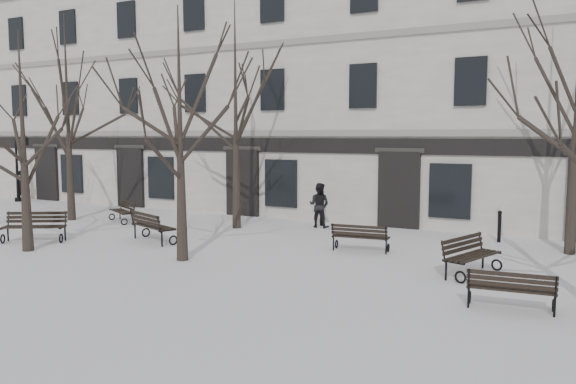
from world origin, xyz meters
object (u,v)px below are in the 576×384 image
Objects in this scene: bench_0 at (35,226)px; lamp_post at (20,163)px; bench_2 at (511,288)px; bench_5 at (470,254)px; bench_3 at (123,211)px; tree_1 at (22,115)px; bench_1 at (151,226)px; tree_2 at (180,103)px; bench_4 at (360,236)px.

lamp_post is (-10.28, 7.19, 1.50)m from bench_0.
bench_2 is 0.85× the size of bench_5.
bench_0 is at bearing -34.96° from lamp_post.
bench_3 is 14.22m from bench_5.
bench_3 reaches higher than bench_2.
bench_5 is 24.41m from lamp_post.
tree_1 reaches higher than bench_3.
bench_0 is 1.14× the size of bench_3.
lamp_post is (-13.73, 5.41, 1.49)m from bench_1.
bench_1 is 10.12m from bench_5.
bench_5 is at bearing -70.25° from bench_2.
bench_2 is 26.29m from lamp_post.
tree_1 is at bearing -166.70° from tree_2.
lamp_post reaches higher than bench_5.
tree_1 is at bearing 123.36° from bench_5.
lamp_post reaches higher than bench_0.
bench_0 is at bearing 48.60° from bench_1.
bench_2 is at bearing 9.99° from bench_3.
bench_5 is 0.58× the size of lamp_post.
bench_0 is 13.73m from bench_5.
tree_1 is 5.14m from tree_2.
bench_1 reaches higher than bench_4.
bench_0 is at bearing 117.84° from bench_5.
tree_2 is at bearing -29.88° from bench_0.
bench_1 is at bearing 50.32° from tree_1.
bench_3 is at bearing 99.23° from bench_5.
bench_5 is at bearing 14.54° from tree_1.
bench_4 is 0.87× the size of bench_5.
tree_2 reaches higher than tree_1.
bench_0 is 1.15× the size of bench_4.
lamp_post is (-23.84, 5.03, 1.51)m from bench_5.
tree_1 is 5.17m from bench_1.
bench_1 is (3.44, 1.78, 0.01)m from bench_0.
tree_1 is 3.74× the size of bench_4.
bench_0 is 12.63m from lamp_post.
tree_2 is 8.81m from bench_3.
tree_2 is 3.45× the size of bench_5.
bench_1 is 0.60× the size of lamp_post.
bench_0 is 0.57× the size of lamp_post.
tree_2 is 3.95× the size of bench_3.
tree_2 is at bearing -6.06° from bench_3.
tree_2 is 3.34× the size of bench_1.
bench_3 is at bearing -23.89° from bench_2.
bench_4 is at bearing -143.90° from bench_1.
tree_1 is 0.94× the size of tree_2.
tree_1 is at bearing 20.06° from bench_4.
bench_0 is at bearing 134.58° from tree_1.
bench_5 reaches higher than bench_2.
lamp_post is at bearing 156.54° from tree_2.
tree_2 is (4.99, 1.18, 0.26)m from tree_1.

